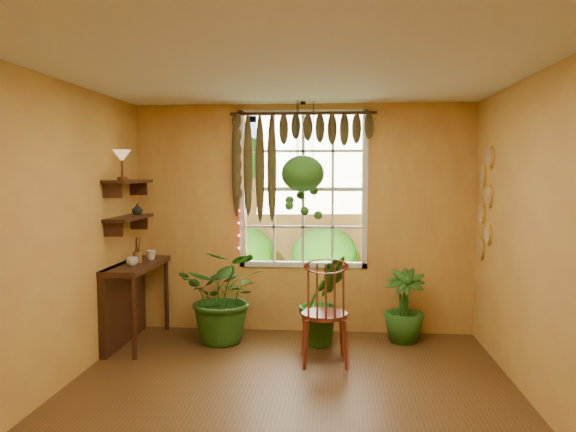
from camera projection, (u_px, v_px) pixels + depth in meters
name	position (u px, v px, depth m)	size (l,w,h in m)	color
floor	(286.00, 408.00, 4.52)	(4.50, 4.50, 0.00)	#553218
ceiling	(286.00, 68.00, 4.31)	(4.50, 4.50, 0.00)	silver
wall_back	(303.00, 219.00, 6.65)	(4.00, 4.00, 0.00)	gold
wall_left	(42.00, 239.00, 4.59)	(4.50, 4.50, 0.00)	gold
wall_right	(549.00, 245.00, 4.24)	(4.50, 4.50, 0.00)	gold
window	(303.00, 189.00, 6.65)	(1.52, 0.10, 1.86)	white
valance_vine	(295.00, 140.00, 6.49)	(1.70, 0.12, 1.10)	#37190F
string_lights	(239.00, 185.00, 6.62)	(0.03, 0.03, 1.54)	#FF2633
wall_plates	(485.00, 205.00, 6.00)	(0.04, 0.32, 1.10)	beige
counter_ledge	(128.00, 294.00, 6.23)	(0.40, 1.20, 0.90)	#37190F
shelf_lower	(129.00, 218.00, 6.16)	(0.25, 0.90, 0.04)	#37190F
shelf_upper	(128.00, 181.00, 6.13)	(0.25, 0.90, 0.04)	#37190F
backyard	(329.00, 203.00, 11.22)	(14.00, 10.00, 12.00)	#244F16
windsor_chair	(325.00, 328.00, 5.55)	(0.50, 0.53, 1.24)	maroon
potted_plant_left	(225.00, 296.00, 6.23)	(0.95, 0.83, 1.06)	#1C4512
potted_plant_mid	(323.00, 300.00, 6.16)	(0.55, 0.44, 0.99)	#1C4512
potted_plant_right	(404.00, 306.00, 6.28)	(0.46, 0.46, 0.81)	#1C4512
hanging_basket	(303.00, 175.00, 6.40)	(0.49, 0.49, 1.36)	black
cup_a	(132.00, 261.00, 5.99)	(0.12, 0.12, 0.10)	silver
cup_b	(151.00, 255.00, 6.42)	(0.12, 0.12, 0.11)	beige
brush_jar	(137.00, 250.00, 6.21)	(0.10, 0.10, 0.36)	#96542B
shelf_vase	(137.00, 209.00, 6.39)	(0.12, 0.12, 0.13)	#B2AD99
tiffany_lamp	(122.00, 158.00, 5.90)	(0.19, 0.19, 0.32)	#5A3419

